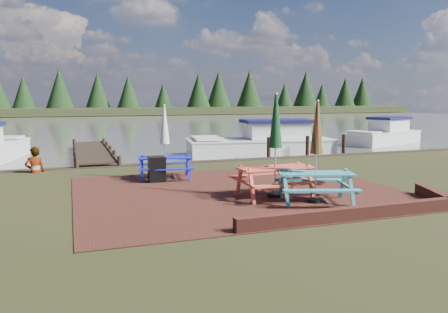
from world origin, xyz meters
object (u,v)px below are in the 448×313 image
Objects in this scene: picnic_table_teal at (316,168)px; boat_far at (384,135)px; picnic_table_red at (275,162)px; picnic_table_blue at (165,154)px; jetty at (93,151)px; person at (34,147)px; chalkboard at (157,169)px; boat_near at (263,144)px.

picnic_table_teal is 18.07m from boat_far.
picnic_table_red reaches higher than boat_far.
picnic_table_teal is at bearing -48.17° from picnic_table_blue.
jetty is (-4.84, 12.19, -0.79)m from picnic_table_teal.
picnic_table_red reaches higher than person.
person is at bearing 152.31° from picnic_table_teal.
jetty is at bearing -124.60° from person.
boat_far is (13.40, 11.98, -0.61)m from picnic_table_red.
picnic_table_red is at bearing 110.57° from boat_far.
chalkboard is (-0.38, -0.55, -0.41)m from picnic_table_blue.
jetty is (-1.92, 7.69, -0.73)m from picnic_table_blue.
picnic_table_teal is 13.13m from jetty.
chalkboard is 9.15m from boat_near.
person reaches higher than chalkboard.
picnic_table_red is 1.14× the size of picnic_table_blue.
person is (-2.22, -4.91, 0.81)m from jetty.
picnic_table_blue is 17.71m from boat_far.
picnic_table_teal is 0.28× the size of jetty.
picnic_table_teal is 10.13m from person.
jetty is at bearing 129.85° from picnic_table_teal.
jetty is at bearing 112.88° from picnic_table_blue.
picnic_table_teal is 5.16m from chalkboard.
person is at bearing 84.55° from boat_far.
picnic_table_blue is 0.39× the size of boat_far.
picnic_table_blue is at bearing 135.82° from person.
picnic_table_red is 9.01m from person.
picnic_table_red reaches higher than chalkboard.
picnic_table_red is 10.27m from boat_near.
picnic_table_teal is at bearing 114.14° from boat_far.
picnic_table_blue reaches higher than boat_far.
person is at bearing 154.99° from picnic_table_blue.
picnic_table_teal is at bearing 170.49° from boat_near.
picnic_table_teal is 1.07× the size of picnic_table_blue.
picnic_table_red is 3.28× the size of chalkboard.
picnic_table_teal reaches higher than person.
picnic_table_red is 4.25m from picnic_table_blue.
boat_far is 20.52m from person.
picnic_table_blue is at bearing -75.99° from jetty.
chalkboard is 18.30m from boat_far.
picnic_table_teal is at bearing 123.80° from person.
boat_far is at bearing 40.25° from picnic_table_red.
chalkboard is at bearing -115.54° from picnic_table_blue.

